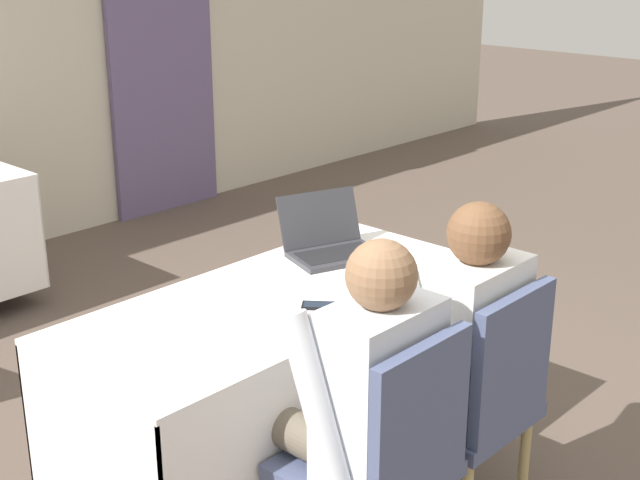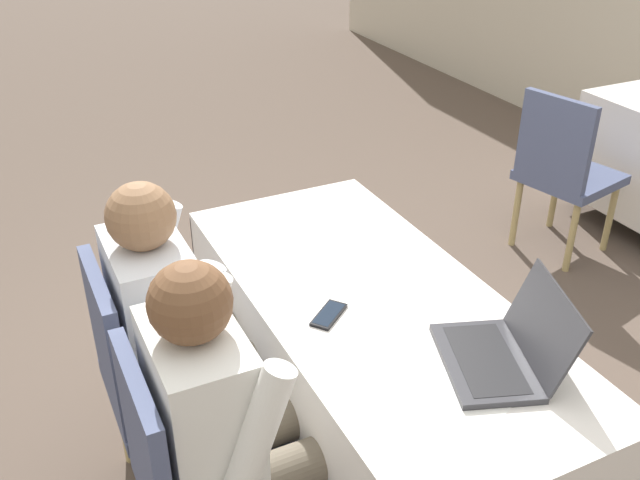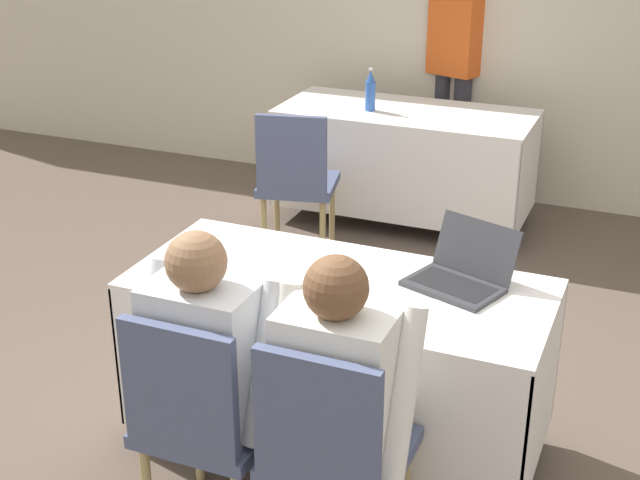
{
  "view_description": "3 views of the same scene",
  "coord_description": "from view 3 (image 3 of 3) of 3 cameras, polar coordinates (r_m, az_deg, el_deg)",
  "views": [
    {
      "loc": [
        -1.99,
        -2.04,
        1.94
      ],
      "look_at": [
        0.0,
        -0.19,
        1.0
      ],
      "focal_mm": 50.0,
      "sensor_mm": 36.0,
      "label": 1
    },
    {
      "loc": [
        1.58,
        -0.96,
        1.99
      ],
      "look_at": [
        0.0,
        -0.19,
        1.0
      ],
      "focal_mm": 40.0,
      "sensor_mm": 36.0,
      "label": 2
    },
    {
      "loc": [
        1.1,
        -2.83,
        2.24
      ],
      "look_at": [
        0.0,
        -0.19,
        1.0
      ],
      "focal_mm": 50.0,
      "sensor_mm": 36.0,
      "label": 3
    }
  ],
  "objects": [
    {
      "name": "chair_far_spare",
      "position": [
        5.22,
        -1.55,
        4.04
      ],
      "size": [
        0.53,
        0.53,
        0.9
      ],
      "rotation": [
        0.0,
        0.0,
        3.37
      ],
      "color": "tan",
      "rests_on": "ground_plane"
    },
    {
      "name": "paper_centre_table",
      "position": [
        3.21,
        9.54,
        -4.57
      ],
      "size": [
        0.32,
        0.36,
        0.0
      ],
      "rotation": [
        0.0,
        0.0,
        0.45
      ],
      "color": "white",
      "rests_on": "conference_table_near"
    },
    {
      "name": "ground_plane",
      "position": [
        3.77,
        1.14,
        -12.9
      ],
      "size": [
        24.0,
        24.0,
        0.0
      ],
      "primitive_type": "plane",
      "color": "brown"
    },
    {
      "name": "person_checkered_shirt",
      "position": [
        3.07,
        -6.8,
        -7.67
      ],
      "size": [
        0.5,
        0.52,
        1.16
      ],
      "rotation": [
        0.0,
        0.0,
        3.14
      ],
      "color": "#665B4C",
      "rests_on": "ground_plane"
    },
    {
      "name": "conference_table_far",
      "position": [
        5.76,
        5.49,
        6.45
      ],
      "size": [
        1.6,
        0.71,
        0.75
      ],
      "color": "white",
      "rests_on": "ground_plane"
    },
    {
      "name": "person_red_shirt",
      "position": [
        6.25,
        8.61,
        11.03
      ],
      "size": [
        0.39,
        0.3,
        1.59
      ],
      "rotation": [
        0.0,
        0.0,
        -0.33
      ],
      "color": "#33333D",
      "rests_on": "ground_plane"
    },
    {
      "name": "person_white_shirt",
      "position": [
        2.9,
        1.54,
        -9.6
      ],
      "size": [
        0.5,
        0.52,
        1.16
      ],
      "rotation": [
        0.0,
        0.0,
        3.14
      ],
      "color": "#665B4C",
      "rests_on": "ground_plane"
    },
    {
      "name": "chair_near_left",
      "position": [
        3.08,
        -7.6,
        -11.12
      ],
      "size": [
        0.44,
        0.44,
        0.9
      ],
      "rotation": [
        0.0,
        0.0,
        3.14
      ],
      "color": "tan",
      "rests_on": "ground_plane"
    },
    {
      "name": "laptop",
      "position": [
        3.38,
        8.95,
        -2.22
      ],
      "size": [
        0.42,
        0.39,
        0.22
      ],
      "rotation": [
        0.0,
        0.0,
        -0.34
      ],
      "color": "#333338",
      "rests_on": "conference_table_near"
    },
    {
      "name": "cell_phone",
      "position": [
        3.22,
        0.58,
        -3.97
      ],
      "size": [
        0.13,
        0.15,
        0.01
      ],
      "rotation": [
        0.0,
        0.0,
        0.67
      ],
      "color": "black",
      "rests_on": "conference_table_near"
    },
    {
      "name": "chair_near_right",
      "position": [
        2.91,
        0.75,
        -13.26
      ],
      "size": [
        0.44,
        0.44,
        0.9
      ],
      "rotation": [
        0.0,
        0.0,
        3.14
      ],
      "color": "tan",
      "rests_on": "ground_plane"
    },
    {
      "name": "wall_back",
      "position": [
        6.12,
        12.45,
        14.67
      ],
      "size": [
        12.0,
        0.06,
        2.7
      ],
      "color": "beige",
      "rests_on": "ground_plane"
    },
    {
      "name": "conference_table_near",
      "position": [
        3.47,
        1.22,
        -5.49
      ],
      "size": [
        1.6,
        0.71,
        0.75
      ],
      "color": "white",
      "rests_on": "ground_plane"
    },
    {
      "name": "paper_beside_laptop",
      "position": [
        3.54,
        1.71,
        -1.42
      ],
      "size": [
        0.24,
        0.32,
        0.0
      ],
      "rotation": [
        0.0,
        0.0,
        -0.12
      ],
      "color": "white",
      "rests_on": "conference_table_near"
    },
    {
      "name": "water_bottle",
      "position": [
        5.66,
        3.24,
        9.47
      ],
      "size": [
        0.06,
        0.06,
        0.27
      ],
      "color": "#2D5BB7",
      "rests_on": "conference_table_far"
    }
  ]
}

